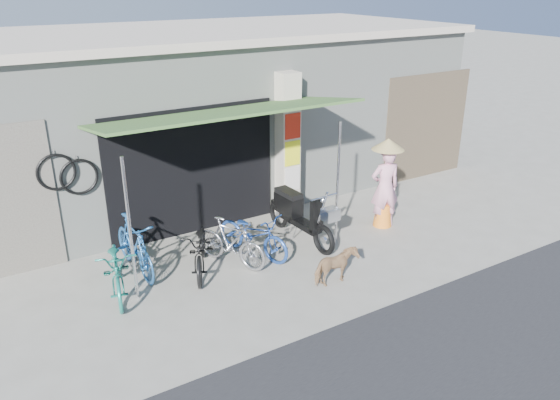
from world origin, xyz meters
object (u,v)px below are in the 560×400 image
bike_navy (253,234)px  nun (385,184)px  bike_teal (117,268)px  bike_black (202,249)px  street_dog (336,267)px  bike_blue (134,246)px  moped (299,214)px  bike_silver (231,242)px

bike_navy → nun: size_ratio=0.87×
bike_teal → bike_black: size_ratio=1.05×
street_dog → bike_black: bearing=46.1°
bike_blue → moped: 3.10m
moped → nun: size_ratio=1.10×
nun → street_dog: bearing=47.2°
bike_navy → street_dog: size_ratio=2.14×
bike_navy → street_dog: bearing=-87.7°
bike_teal → bike_blue: bearing=62.4°
moped → nun: (1.81, -0.37, 0.38)m
moped → nun: bearing=-14.9°
bike_teal → bike_black: 1.43m
bike_blue → street_dog: (2.69, -2.12, -0.18)m
bike_blue → street_dog: bike_blue is taller
nun → bike_navy: bearing=10.7°
bike_blue → bike_navy: size_ratio=1.03×
bike_teal → bike_blue: size_ratio=1.03×
bike_blue → bike_black: bearing=-33.4°
bike_silver → moped: size_ratio=0.72×
bike_teal → street_dog: bearing=-14.2°
bike_blue → bike_silver: size_ratio=1.14×
bike_teal → bike_black: (1.43, -0.04, -0.02)m
bike_black → nun: bearing=23.9°
street_dog → nun: size_ratio=0.41×
bike_teal → nun: size_ratio=0.92×
bike_silver → street_dog: bike_silver is taller
bike_silver → street_dog: size_ratio=1.94×
bike_navy → nun: (2.87, -0.25, 0.48)m
moped → bike_black: bearing=-178.7°
bike_silver → bike_blue: bearing=130.8°
bike_teal → bike_navy: 2.47m
street_dog → nun: 2.65m
bike_navy → nun: bearing=-25.4°
bike_black → street_dog: 2.30m
bike_black → bike_navy: (1.04, 0.06, -0.00)m
bike_silver → street_dog: (1.18, -1.49, -0.12)m
bike_silver → nun: nun is taller
bike_blue → bike_navy: bike_blue is taller
bike_blue → bike_silver: 1.64m
bike_teal → bike_silver: size_ratio=1.17×
moped → bike_silver: bearing=-175.2°
bike_silver → bike_navy: (0.51, 0.11, -0.02)m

